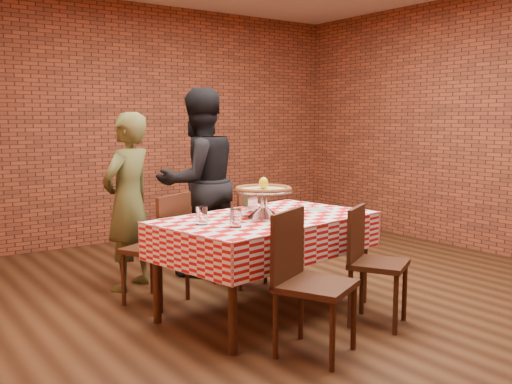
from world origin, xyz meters
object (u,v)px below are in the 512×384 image
pizza_stand (264,204)px  water_glass_left (236,218)px  chair_near_left (316,284)px  diner_olive (128,201)px  diner_black (199,182)px  chair_far_right (240,237)px  chair_far_left (155,248)px  chair_near_right (379,267)px  water_glass_right (202,216)px  condiment_caddy (250,204)px  table (266,265)px  pizza (264,190)px

pizza_stand → water_glass_left: pizza_stand is taller
chair_near_left → diner_olive: diner_olive is taller
chair_near_left → diner_black: (0.36, 2.12, 0.44)m
diner_black → chair_far_right: bearing=100.3°
chair_far_left → chair_near_right: bearing=101.7°
water_glass_right → diner_olive: bearing=91.7°
water_glass_right → condiment_caddy: 0.68m
pizza_stand → diner_black: 1.30m
water_glass_left → chair_near_left: bearing=-70.0°
water_glass_left → pizza_stand: bearing=30.1°
water_glass_left → condiment_caddy: (0.48, 0.51, -0.00)m
water_glass_right → chair_near_right: 1.34m
water_glass_right → table: bearing=0.8°
water_glass_left → diner_olive: size_ratio=0.08×
chair_near_left → chair_near_right: (0.73, 0.14, -0.03)m
condiment_caddy → chair_near_left: size_ratio=0.14×
pizza_stand → diner_olive: diner_olive is taller
pizza → diner_olive: diner_olive is taller
chair_far_right → diner_black: 0.71m
pizza → chair_near_right: size_ratio=0.50×
water_glass_left → diner_olive: diner_olive is taller
diner_olive → water_glass_right: bearing=62.8°
water_glass_right → diner_black: bearing=61.1°
chair_near_right → chair_far_left: (-1.12, 1.39, 0.02)m
water_glass_left → chair_near_right: size_ratio=0.15×
chair_near_left → diner_black: bearing=54.7°
pizza → water_glass_right: (-0.55, -0.01, -0.14)m
condiment_caddy → chair_far_right: 0.67m
chair_near_left → chair_far_right: (0.49, 1.60, -0.02)m
pizza → water_glass_left: bearing=-149.9°
chair_near_left → chair_near_right: size_ratio=1.07×
chair_near_left → chair_far_right: 1.68m
water_glass_right → condiment_caddy: water_glass_right is taller
condiment_caddy → chair_far_right: (0.23, 0.50, -0.39)m
water_glass_right → chair_near_left: (0.35, -0.82, -0.36)m
diner_olive → diner_black: size_ratio=0.87×
water_glass_left → diner_black: size_ratio=0.07×
pizza → water_glass_left: 0.50m
chair_near_left → diner_black: 2.20m
condiment_caddy → chair_far_left: chair_far_left is taller
condiment_caddy → water_glass_left: bearing=-130.8°
chair_far_left → diner_olive: 0.61m
table → condiment_caddy: bearing=80.5°
table → chair_far_right: (0.27, 0.77, 0.06)m
chair_near_left → chair_far_left: chair_near_left is taller
pizza → diner_olive: (-0.59, 1.22, -0.18)m
chair_near_right → chair_far_right: bearing=70.1°
chair_far_left → chair_far_right: 0.87m
chair_near_right → chair_far_right: size_ratio=0.99×
pizza → chair_far_left: 1.04m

